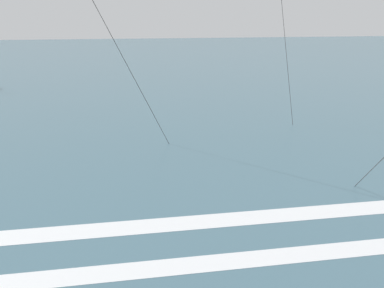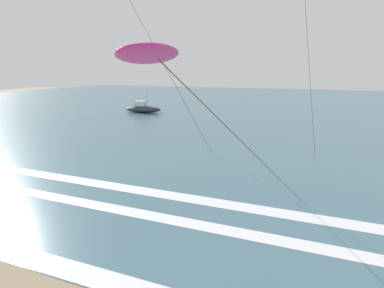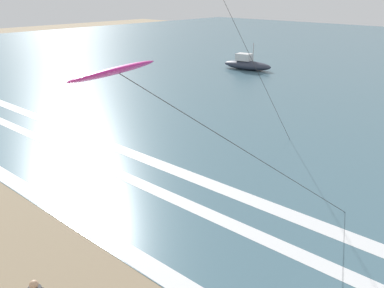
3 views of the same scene
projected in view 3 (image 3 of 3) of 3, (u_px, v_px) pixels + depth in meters
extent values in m
cube|color=white|center=(114.00, 244.00, 14.26)|extent=(55.51, 0.75, 0.01)
cube|color=white|center=(232.00, 225.00, 15.43)|extent=(53.96, 0.68, 0.01)
cube|color=white|center=(208.00, 183.00, 18.67)|extent=(56.83, 0.81, 0.01)
sphere|color=tan|center=(34.00, 284.00, 10.05)|extent=(0.21, 0.21, 0.21)
ellipsoid|color=#CC2384|center=(115.00, 71.00, 10.85)|extent=(1.45, 3.29, 0.43)
cylinder|color=#333333|center=(253.00, 156.00, 13.57)|extent=(3.18, 7.92, 6.02)
cylinder|color=#333333|center=(236.00, 26.00, 22.66)|extent=(5.63, 3.20, 12.09)
ellipsoid|color=#2D3342|center=(247.00, 65.00, 44.09)|extent=(5.39, 2.44, 0.90)
cube|color=silver|center=(244.00, 57.00, 44.03)|extent=(1.64, 1.31, 0.70)
cylinder|color=#B2B2B2|center=(253.00, 52.00, 43.31)|extent=(0.08, 0.08, 1.80)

